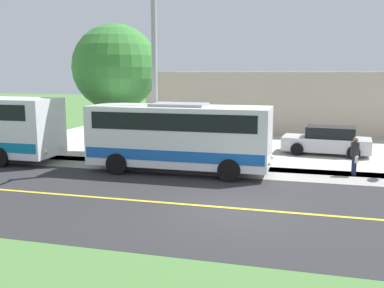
{
  "coord_description": "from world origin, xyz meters",
  "views": [
    {
      "loc": [
        13.15,
        2.09,
        4.28
      ],
      "look_at": [
        -3.5,
        -2.3,
        1.4
      ],
      "focal_mm": 40.91,
      "sensor_mm": 36.0,
      "label": 1
    }
  ],
  "objects_px": {
    "street_light_pole": "(153,64)",
    "commercial_building": "(305,100)",
    "parked_car_near": "(327,141)",
    "tree_curbside": "(116,68)",
    "shuttle_bus_front": "(179,134)",
    "pedestrian_with_bags": "(355,155)"
  },
  "relations": [
    {
      "from": "street_light_pole",
      "to": "commercial_building",
      "type": "xyz_separation_m",
      "value": [
        -16.52,
        6.31,
        -2.47
      ]
    },
    {
      "from": "parked_car_near",
      "to": "commercial_building",
      "type": "xyz_separation_m",
      "value": [
        -11.07,
        -1.25,
        1.43
      ]
    },
    {
      "from": "street_light_pole",
      "to": "parked_car_near",
      "type": "bearing_deg",
      "value": 125.79
    },
    {
      "from": "parked_car_near",
      "to": "tree_curbside",
      "type": "xyz_separation_m",
      "value": [
        2.93,
        -10.48,
        3.76
      ]
    },
    {
      "from": "shuttle_bus_front",
      "to": "tree_curbside",
      "type": "distance_m",
      "value": 5.81
    },
    {
      "from": "tree_curbside",
      "to": "pedestrian_with_bags",
      "type": "bearing_deg",
      "value": 81.83
    },
    {
      "from": "commercial_building",
      "to": "street_light_pole",
      "type": "bearing_deg",
      "value": -20.91
    },
    {
      "from": "pedestrian_with_bags",
      "to": "tree_curbside",
      "type": "distance_m",
      "value": 12.06
    },
    {
      "from": "shuttle_bus_front",
      "to": "parked_car_near",
      "type": "height_order",
      "value": "shuttle_bus_front"
    },
    {
      "from": "street_light_pole",
      "to": "commercial_building",
      "type": "height_order",
      "value": "street_light_pole"
    },
    {
      "from": "street_light_pole",
      "to": "tree_curbside",
      "type": "bearing_deg",
      "value": -130.71
    },
    {
      "from": "pedestrian_with_bags",
      "to": "commercial_building",
      "type": "bearing_deg",
      "value": -172.15
    },
    {
      "from": "parked_car_near",
      "to": "commercial_building",
      "type": "relative_size",
      "value": 0.21
    },
    {
      "from": "tree_curbside",
      "to": "commercial_building",
      "type": "bearing_deg",
      "value": 146.58
    },
    {
      "from": "shuttle_bus_front",
      "to": "tree_curbside",
      "type": "relative_size",
      "value": 1.18
    },
    {
      "from": "shuttle_bus_front",
      "to": "commercial_building",
      "type": "xyz_separation_m",
      "value": [
        -16.88,
        5.06,
        0.5
      ]
    },
    {
      "from": "shuttle_bus_front",
      "to": "commercial_building",
      "type": "bearing_deg",
      "value": 163.32
    },
    {
      "from": "pedestrian_with_bags",
      "to": "commercial_building",
      "type": "relative_size",
      "value": 0.07
    },
    {
      "from": "commercial_building",
      "to": "shuttle_bus_front",
      "type": "bearing_deg",
      "value": -16.68
    },
    {
      "from": "tree_curbside",
      "to": "commercial_building",
      "type": "xyz_separation_m",
      "value": [
        -14.0,
        9.24,
        -2.34
      ]
    },
    {
      "from": "shuttle_bus_front",
      "to": "tree_curbside",
      "type": "height_order",
      "value": "tree_curbside"
    },
    {
      "from": "pedestrian_with_bags",
      "to": "street_light_pole",
      "type": "distance_m",
      "value": 9.3
    }
  ]
}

